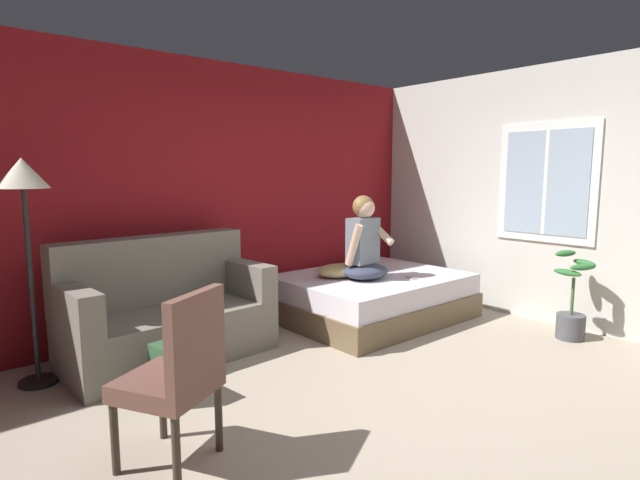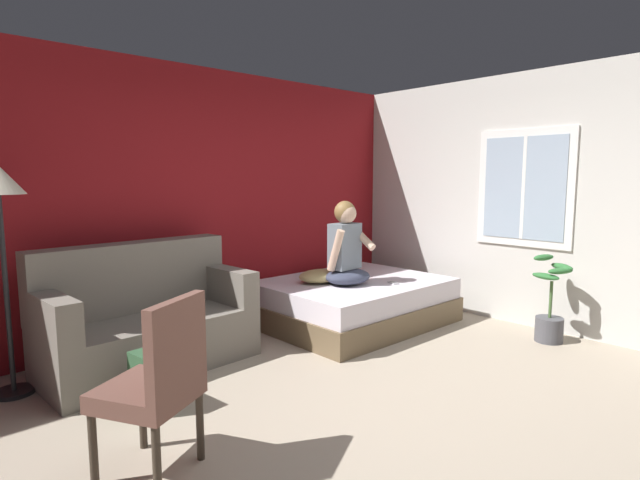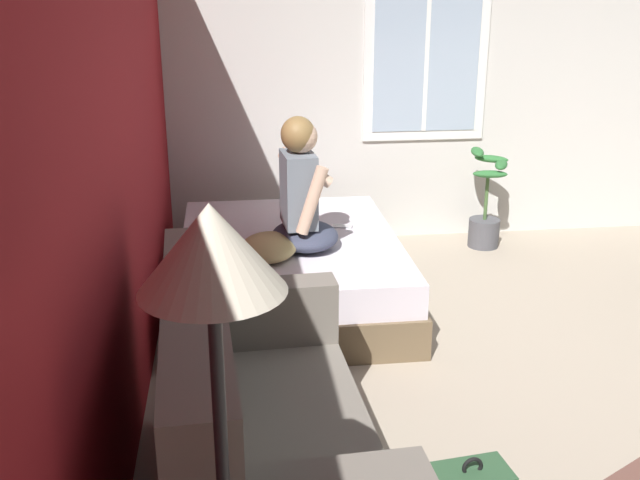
{
  "view_description": "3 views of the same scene",
  "coord_description": "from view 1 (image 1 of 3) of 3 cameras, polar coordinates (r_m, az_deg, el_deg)",
  "views": [
    {
      "loc": [
        -2.39,
        -2.05,
        1.6
      ],
      "look_at": [
        0.41,
        1.24,
        1.01
      ],
      "focal_mm": 28.0,
      "sensor_mm": 36.0,
      "label": 1
    },
    {
      "loc": [
        -2.39,
        -2.05,
        1.6
      ],
      "look_at": [
        0.74,
        1.37,
        1.02
      ],
      "focal_mm": 28.0,
      "sensor_mm": 36.0,
      "label": 2
    },
    {
      "loc": [
        -3.34,
        2.04,
        2.19
      ],
      "look_at": [
        0.39,
        1.58,
        0.86
      ],
      "focal_mm": 42.0,
      "sensor_mm": 36.0,
      "label": 3
    }
  ],
  "objects": [
    {
      "name": "wall_back_accent",
      "position": [
        5.25,
        -13.35,
        4.89
      ],
      "size": [
        10.62,
        0.16,
        2.7
      ],
      "primitive_type": "cube",
      "color": "maroon",
      "rests_on": "ground"
    },
    {
      "name": "cell_phone",
      "position": [
        5.38,
        10.42,
        -4.28
      ],
      "size": [
        0.11,
        0.16,
        0.01
      ],
      "primitive_type": "cube",
      "rotation": [
        0.0,
        0.0,
        5.98
      ],
      "color": "#B7B7BC",
      "rests_on": "bed"
    },
    {
      "name": "potted_plant",
      "position": [
        5.39,
        26.83,
        -6.98
      ],
      "size": [
        0.39,
        0.37,
        0.85
      ],
      "color": "#4C4C51",
      "rests_on": "ground"
    },
    {
      "name": "couch",
      "position": [
        4.53,
        -17.18,
        -7.98
      ],
      "size": [
        1.74,
        0.91,
        1.04
      ],
      "color": "slate",
      "rests_on": "ground"
    },
    {
      "name": "backpack",
      "position": [
        3.77,
        -16.51,
        -14.42
      ],
      "size": [
        0.26,
        0.32,
        0.46
      ],
      "color": "#2D5133",
      "rests_on": "ground"
    },
    {
      "name": "person_seated",
      "position": [
        5.25,
        5.09,
        -0.58
      ],
      "size": [
        0.55,
        0.48,
        0.88
      ],
      "color": "#383D51",
      "rests_on": "bed"
    },
    {
      "name": "floor_lamp",
      "position": [
        4.21,
        -30.74,
        4.4
      ],
      "size": [
        0.36,
        0.36,
        1.7
      ],
      "color": "black",
      "rests_on": "ground"
    },
    {
      "name": "ground_plane",
      "position": [
        3.53,
        8.48,
        -19.19
      ],
      "size": [
        40.0,
        40.0,
        0.0
      ],
      "primitive_type": "plane",
      "color": "tan"
    },
    {
      "name": "wall_side_with_window",
      "position": [
        5.67,
        28.36,
        4.38
      ],
      "size": [
        0.19,
        6.48,
        2.7
      ],
      "color": "silver",
      "rests_on": "ground"
    },
    {
      "name": "bed",
      "position": [
        5.55,
        5.97,
        -6.44
      ],
      "size": [
        1.95,
        1.52,
        0.48
      ],
      "color": "brown",
      "rests_on": "ground"
    },
    {
      "name": "side_chair",
      "position": [
        2.87,
        -16.01,
        -14.31
      ],
      "size": [
        0.62,
        0.62,
        0.98
      ],
      "color": "#382D23",
      "rests_on": "ground"
    },
    {
      "name": "throw_pillow",
      "position": [
        5.35,
        2.07,
        -3.51
      ],
      "size": [
        0.53,
        0.43,
        0.14
      ],
      "primitive_type": "ellipsoid",
      "rotation": [
        0.0,
        0.0,
        -0.15
      ],
      "color": "tan",
      "rests_on": "bed"
    }
  ]
}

